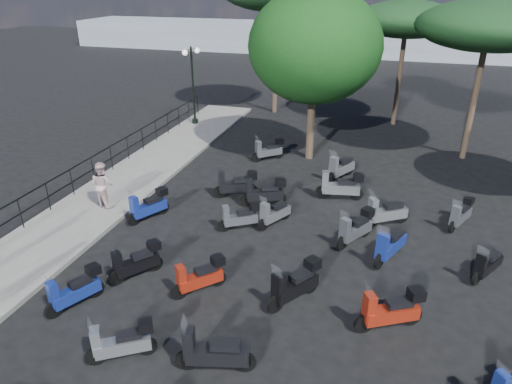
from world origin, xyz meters
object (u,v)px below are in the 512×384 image
(scooter_20, at_px, (390,311))
(scooter_27, at_px, (390,246))
(scooter_10, at_px, (240,217))
(scooter_22, at_px, (385,213))
(broadleaf_tree, at_px, (315,46))
(pine_1, at_px, (489,26))
(scooter_2, at_px, (75,291))
(scooter_30, at_px, (264,193))
(scooter_29, at_px, (461,215))
(scooter_28, at_px, (487,265))
(scooter_15, at_px, (355,229))
(scooter_23, at_px, (340,186))
(pedestrian_far, at_px, (103,184))
(scooter_11, at_px, (268,150))
(scooter_9, at_px, (199,277))
(scooter_8, at_px, (122,343))
(scooter_16, at_px, (274,214))
(scooter_21, at_px, (295,285))
(scooter_17, at_px, (341,168))
(scooter_3, at_px, (136,262))
(scooter_5, at_px, (236,185))
(lamp_post_2, at_px, (193,81))
(scooter_14, at_px, (213,353))
(scooter_4, at_px, (148,206))
(pine_0, at_px, (407,20))

(scooter_20, relative_size, scooter_27, 0.96)
(scooter_10, relative_size, scooter_22, 0.86)
(broadleaf_tree, height_order, pine_1, broadleaf_tree)
(scooter_2, bearing_deg, scooter_30, -87.61)
(scooter_29, bearing_deg, scooter_28, 125.72)
(scooter_15, xyz_separation_m, scooter_23, (-0.90, 3.12, 0.04))
(pedestrian_far, height_order, scooter_11, pedestrian_far)
(scooter_9, xyz_separation_m, scooter_10, (-0.05, 3.65, -0.03))
(scooter_8, distance_m, scooter_10, 6.49)
(scooter_16, xyz_separation_m, scooter_30, (-0.75, 1.37, 0.08))
(scooter_23, relative_size, scooter_30, 1.11)
(scooter_10, bearing_deg, scooter_21, -174.22)
(scooter_17, bearing_deg, scooter_3, 89.88)
(scooter_11, distance_m, scooter_17, 3.82)
(scooter_16, bearing_deg, scooter_28, -162.38)
(pedestrian_far, relative_size, scooter_17, 1.04)
(scooter_5, distance_m, scooter_23, 4.09)
(lamp_post_2, relative_size, scooter_14, 2.46)
(scooter_2, height_order, scooter_29, scooter_2)
(scooter_20, bearing_deg, scooter_17, -14.53)
(scooter_3, distance_m, broadleaf_tree, 12.39)
(scooter_3, distance_m, scooter_23, 8.53)
(scooter_20, bearing_deg, scooter_5, 16.11)
(scooter_15, bearing_deg, scooter_20, 139.03)
(broadleaf_tree, bearing_deg, scooter_5, -110.70)
(scooter_22, bearing_deg, scooter_5, 49.08)
(lamp_post_2, relative_size, scooter_28, 3.18)
(scooter_15, distance_m, scooter_23, 3.25)
(scooter_8, xyz_separation_m, scooter_21, (3.32, 3.16, 0.07))
(scooter_14, relative_size, scooter_28, 1.30)
(scooter_9, relative_size, scooter_20, 0.79)
(scooter_15, xyz_separation_m, broadleaf_tree, (-2.92, 7.28, 4.70))
(scooter_5, bearing_deg, scooter_14, 172.06)
(scooter_11, bearing_deg, scooter_5, 136.83)
(lamp_post_2, distance_m, scooter_23, 12.19)
(scooter_29, bearing_deg, lamp_post_2, -3.80)
(scooter_10, distance_m, scooter_27, 5.05)
(scooter_27, relative_size, pine_1, 0.24)
(scooter_8, distance_m, scooter_21, 4.58)
(scooter_10, xyz_separation_m, scooter_15, (3.91, 0.26, 0.06))
(scooter_2, xyz_separation_m, scooter_28, (10.63, 4.57, -0.06))
(scooter_11, xyz_separation_m, broadleaf_tree, (1.82, 0.86, 4.73))
(scooter_4, height_order, pine_0, pine_0)
(scooter_16, xyz_separation_m, pine_0, (3.69, 13.92, 5.42))
(pedestrian_far, height_order, scooter_2, pedestrian_far)
(broadleaf_tree, bearing_deg, scooter_11, -154.74)
(scooter_11, xyz_separation_m, scooter_15, (4.74, -6.42, 0.03))
(scooter_11, xyz_separation_m, scooter_22, (5.63, -4.97, 0.01))
(scooter_5, xyz_separation_m, scooter_27, (5.99, -2.85, -0.03))
(pine_0, bearing_deg, scooter_3, -110.39)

